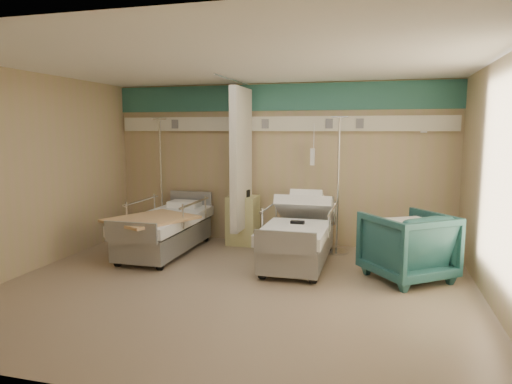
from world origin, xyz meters
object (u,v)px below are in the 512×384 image
at_px(bed_right, 299,242).
at_px(visitor_armchair, 407,246).
at_px(bedside_cabinet, 243,220).
at_px(iv_stand_left, 162,215).
at_px(bed_left, 165,234).
at_px(iv_stand_right, 337,225).

relative_size(bed_right, visitor_armchair, 2.15).
bearing_deg(bedside_cabinet, visitor_armchair, -25.37).
bearing_deg(iv_stand_left, bed_left, -60.52).
height_order(bedside_cabinet, iv_stand_left, iv_stand_left).
relative_size(bed_left, iv_stand_right, 0.98).
xyz_separation_m(iv_stand_right, iv_stand_left, (-3.18, 0.11, -0.00)).
distance_m(bed_right, bedside_cabinet, 1.46).
height_order(visitor_armchair, iv_stand_left, iv_stand_left).
distance_m(bed_right, visitor_armchair, 1.58).
distance_m(bedside_cabinet, iv_stand_right, 1.66).
distance_m(visitor_armchair, iv_stand_left, 4.38).
relative_size(bedside_cabinet, visitor_armchair, 0.85).
bearing_deg(visitor_armchair, iv_stand_right, -84.73).
distance_m(bed_left, visitor_armchair, 3.75).
xyz_separation_m(bedside_cabinet, iv_stand_right, (1.65, -0.16, 0.03)).
distance_m(visitor_armchair, iv_stand_right, 1.51).
bearing_deg(visitor_armchair, bed_right, -51.19).
height_order(bedside_cabinet, visitor_armchair, visitor_armchair).
height_order(bed_right, bed_left, same).
bearing_deg(iv_stand_right, bed_left, -164.71).
relative_size(bed_right, bedside_cabinet, 2.54).
xyz_separation_m(bed_right, visitor_armchair, (1.53, -0.37, 0.14)).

